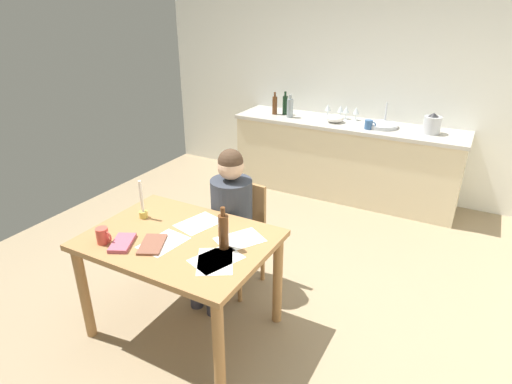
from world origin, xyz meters
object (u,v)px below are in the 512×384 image
at_px(book_cookery, 152,244).
at_px(mixing_bowl, 335,118).
at_px(dining_table, 180,252).
at_px(bottle_oil, 275,105).
at_px(sink_unit, 381,125).
at_px(teacup_on_counter, 369,125).
at_px(stovetop_kettle, 432,124).
at_px(candlestick, 143,208).
at_px(coffee_mug, 103,236).
at_px(wine_bottle_on_table, 224,231).
at_px(person_seated, 227,216).
at_px(bottle_vinegar, 285,105).
at_px(wine_glass_by_kettle, 346,110).
at_px(wine_glass_back_right, 328,108).
at_px(book_magazine, 122,243).
at_px(chair_at_table, 238,230).
at_px(bottle_wine_red, 290,108).
at_px(wine_glass_near_sink, 356,111).
at_px(wine_glass_back_left, 341,109).

distance_m(book_cookery, mixing_bowl, 2.94).
relative_size(dining_table, bottle_oil, 4.53).
height_order(sink_unit, teacup_on_counter, sink_unit).
relative_size(bottle_oil, teacup_on_counter, 2.16).
bearing_deg(stovetop_kettle, candlestick, -119.74).
distance_m(coffee_mug, mixing_bowl, 3.09).
bearing_deg(bottle_oil, dining_table, -76.51).
bearing_deg(dining_table, sink_unit, 77.31).
xyz_separation_m(wine_bottle_on_table, sink_unit, (0.30, 2.79, 0.05)).
distance_m(person_seated, bottle_vinegar, 2.38).
height_order(dining_table, candlestick, candlestick).
distance_m(coffee_mug, bottle_oil, 3.08).
bearing_deg(wine_bottle_on_table, wine_glass_by_kettle, 93.05).
relative_size(wine_glass_back_right, teacup_on_counter, 1.24).
xyz_separation_m(candlestick, wine_glass_back_right, (0.35, 2.86, 0.17)).
bearing_deg(sink_unit, person_seated, -104.78).
bearing_deg(bottle_oil, sink_unit, 2.08).
bearing_deg(bottle_vinegar, sink_unit, -0.21).
xyz_separation_m(book_magazine, wine_bottle_on_table, (0.59, 0.28, 0.11)).
xyz_separation_m(wine_bottle_on_table, mixing_bowl, (-0.22, 2.73, 0.07)).
xyz_separation_m(wine_bottle_on_table, wine_glass_by_kettle, (-0.16, 2.93, 0.13)).
height_order(wine_bottle_on_table, stovetop_kettle, stovetop_kettle).
distance_m(dining_table, book_cookery, 0.22).
bearing_deg(book_cookery, dining_table, 36.33).
height_order(bottle_oil, stovetop_kettle, bottle_oil).
bearing_deg(teacup_on_counter, bottle_oil, 174.88).
relative_size(chair_at_table, wine_glass_back_right, 5.58).
relative_size(dining_table, stovetop_kettle, 5.53).
height_order(person_seated, teacup_on_counter, person_seated).
height_order(bottle_vinegar, wine_glass_back_right, bottle_vinegar).
height_order(wine_bottle_on_table, bottle_wine_red, bottle_wine_red).
distance_m(book_magazine, bottle_vinegar, 3.09).
xyz_separation_m(book_cookery, wine_glass_near_sink, (0.38, 3.12, 0.24)).
relative_size(book_cookery, wine_glass_by_kettle, 1.60).
bearing_deg(teacup_on_counter, wine_glass_near_sink, 127.96).
height_order(book_magazine, wine_glass_by_kettle, wine_glass_by_kettle).
xyz_separation_m(person_seated, stovetop_kettle, (1.12, 2.27, 0.32)).
distance_m(person_seated, sink_unit, 2.37).
distance_m(coffee_mug, wine_glass_by_kettle, 3.30).
bearing_deg(wine_glass_near_sink, wine_glass_back_right, 180.00).
height_order(sink_unit, stovetop_kettle, sink_unit).
relative_size(coffee_mug, teacup_on_counter, 0.97).
xyz_separation_m(wine_bottle_on_table, teacup_on_counter, (0.20, 2.63, 0.07)).
bearing_deg(stovetop_kettle, wine_glass_near_sink, 170.07).
distance_m(book_magazine, mixing_bowl, 3.04).
distance_m(book_magazine, wine_bottle_on_table, 0.66).
bearing_deg(wine_glass_back_left, bottle_vinegar, -167.85).
xyz_separation_m(bottle_vinegar, wine_glass_near_sink, (0.85, 0.14, -0.01)).
xyz_separation_m(dining_table, person_seated, (0.03, 0.54, 0.04)).
height_order(candlestick, mixing_bowl, candlestick).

